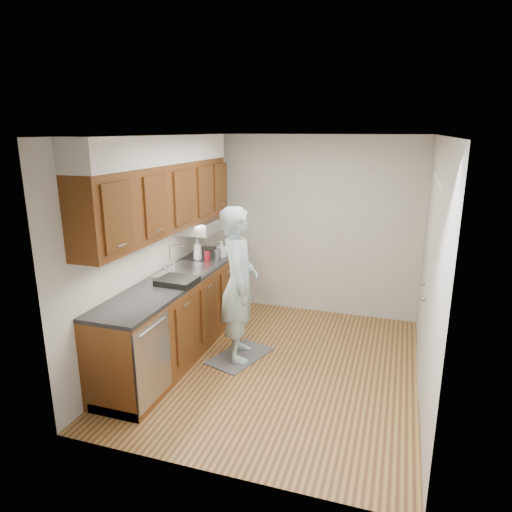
# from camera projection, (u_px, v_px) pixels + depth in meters

# --- Properties ---
(floor) EXTENTS (3.50, 3.50, 0.00)m
(floor) POSITION_uv_depth(u_px,v_px,m) (277.00, 366.00, 5.11)
(floor) COLOR #A3783D
(floor) RESTS_ON ground
(ceiling) EXTENTS (3.50, 3.50, 0.00)m
(ceiling) POSITION_uv_depth(u_px,v_px,m) (281.00, 135.00, 4.44)
(ceiling) COLOR white
(ceiling) RESTS_ON wall_left
(wall_left) EXTENTS (0.02, 3.50, 2.50)m
(wall_left) POSITION_uv_depth(u_px,v_px,m) (153.00, 248.00, 5.22)
(wall_left) COLOR #BAB8AE
(wall_left) RESTS_ON floor
(wall_right) EXTENTS (0.02, 3.50, 2.50)m
(wall_right) POSITION_uv_depth(u_px,v_px,m) (431.00, 272.00, 4.33)
(wall_right) COLOR #BAB8AE
(wall_right) RESTS_ON floor
(wall_back) EXTENTS (3.00, 0.02, 2.50)m
(wall_back) POSITION_uv_depth(u_px,v_px,m) (312.00, 226.00, 6.38)
(wall_back) COLOR #BAB8AE
(wall_back) RESTS_ON floor
(counter) EXTENTS (0.64, 2.80, 1.30)m
(counter) POSITION_uv_depth(u_px,v_px,m) (179.00, 313.00, 5.33)
(counter) COLOR brown
(counter) RESTS_ON floor
(upper_cabinets) EXTENTS (0.47, 2.80, 1.21)m
(upper_cabinets) POSITION_uv_depth(u_px,v_px,m) (164.00, 187.00, 5.03)
(upper_cabinets) COLOR brown
(upper_cabinets) RESTS_ON wall_left
(closet_door) EXTENTS (0.02, 1.22, 2.05)m
(closet_door) POSITION_uv_depth(u_px,v_px,m) (426.00, 284.00, 4.67)
(closet_door) COLOR silver
(closet_door) RESTS_ON wall_right
(floor_mat) EXTENTS (0.67, 0.88, 0.01)m
(floor_mat) POSITION_uv_depth(u_px,v_px,m) (240.00, 356.00, 5.32)
(floor_mat) COLOR slate
(floor_mat) RESTS_ON floor
(person) EXTENTS (0.66, 0.81, 1.99)m
(person) POSITION_uv_depth(u_px,v_px,m) (239.00, 274.00, 5.05)
(person) COLOR #A0BDC3
(person) RESTS_ON floor_mat
(soap_bottle_a) EXTENTS (0.12, 0.12, 0.30)m
(soap_bottle_a) POSITION_uv_depth(u_px,v_px,m) (198.00, 249.00, 5.82)
(soap_bottle_a) COLOR silver
(soap_bottle_a) RESTS_ON counter
(soap_bottle_b) EXTENTS (0.13, 0.13, 0.21)m
(soap_bottle_b) POSITION_uv_depth(u_px,v_px,m) (222.00, 249.00, 5.98)
(soap_bottle_b) COLOR silver
(soap_bottle_b) RESTS_ON counter
(soda_can) EXTENTS (0.08, 0.08, 0.13)m
(soda_can) POSITION_uv_depth(u_px,v_px,m) (207.00, 256.00, 5.77)
(soda_can) COLOR #B71F2D
(soda_can) RESTS_ON counter
(steel_can) EXTENTS (0.09, 0.09, 0.12)m
(steel_can) POSITION_uv_depth(u_px,v_px,m) (217.00, 254.00, 5.90)
(steel_can) COLOR #A5A5AA
(steel_can) RESTS_ON counter
(dish_rack) EXTENTS (0.42, 0.36, 0.06)m
(dish_rack) POSITION_uv_depth(u_px,v_px,m) (177.00, 281.00, 4.94)
(dish_rack) COLOR black
(dish_rack) RESTS_ON counter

